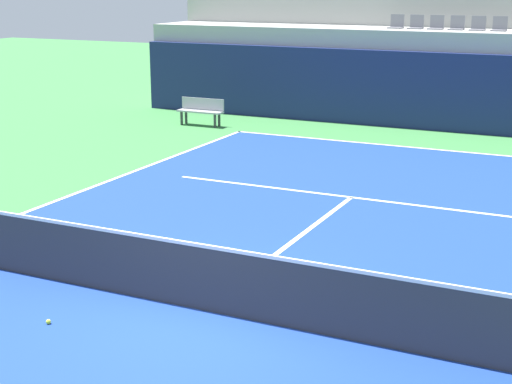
# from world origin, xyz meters

# --- Properties ---
(ground_plane) EXTENTS (80.00, 80.00, 0.00)m
(ground_plane) POSITION_xyz_m (0.00, 0.00, 0.00)
(ground_plane) COLOR #387A3D
(court_surface) EXTENTS (11.00, 24.00, 0.01)m
(court_surface) POSITION_xyz_m (0.00, 0.00, 0.01)
(court_surface) COLOR navy
(court_surface) RESTS_ON ground_plane
(baseline_far) EXTENTS (11.00, 0.10, 0.00)m
(baseline_far) POSITION_xyz_m (0.00, 11.95, 0.01)
(baseline_far) COLOR white
(baseline_far) RESTS_ON court_surface
(service_line_far) EXTENTS (8.26, 0.10, 0.00)m
(service_line_far) POSITION_xyz_m (0.00, 6.40, 0.01)
(service_line_far) COLOR white
(service_line_far) RESTS_ON court_surface
(centre_service_line) EXTENTS (0.10, 6.40, 0.00)m
(centre_service_line) POSITION_xyz_m (0.00, 3.20, 0.01)
(centre_service_line) COLOR white
(centre_service_line) RESTS_ON court_surface
(back_wall) EXTENTS (20.69, 0.30, 2.35)m
(back_wall) POSITION_xyz_m (0.00, 14.82, 1.18)
(back_wall) COLOR navy
(back_wall) RESTS_ON ground_plane
(stands_tier_lower) EXTENTS (20.69, 2.40, 2.94)m
(stands_tier_lower) POSITION_xyz_m (0.00, 16.17, 1.47)
(stands_tier_lower) COLOR #9E9E99
(stands_tier_lower) RESTS_ON ground_plane
(stands_tier_upper) EXTENTS (20.69, 2.40, 4.03)m
(stands_tier_upper) POSITION_xyz_m (0.00, 18.57, 2.02)
(stands_tier_upper) COLOR #9E9E99
(stands_tier_upper) RESTS_ON ground_plane
(seating_row_lower) EXTENTS (4.29, 0.44, 0.44)m
(seating_row_lower) POSITION_xyz_m (0.00, 16.26, 3.07)
(seating_row_lower) COLOR slate
(seating_row_lower) RESTS_ON stands_tier_lower
(tennis_net) EXTENTS (11.08, 0.08, 1.07)m
(tennis_net) POSITION_xyz_m (0.00, 0.00, 0.51)
(tennis_net) COLOR black
(tennis_net) RESTS_ON court_surface
(player_bench) EXTENTS (1.50, 0.40, 0.85)m
(player_bench) POSITION_xyz_m (-7.03, 12.45, 0.51)
(player_bench) COLOR #99999E
(player_bench) RESTS_ON ground_plane
(tennis_ball_0) EXTENTS (0.07, 0.07, 0.07)m
(tennis_ball_0) POSITION_xyz_m (-1.63, -1.28, 0.04)
(tennis_ball_0) COLOR #CCE033
(tennis_ball_0) RESTS_ON court_surface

